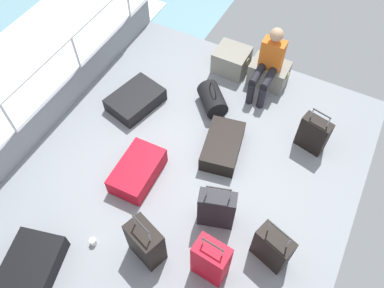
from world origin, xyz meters
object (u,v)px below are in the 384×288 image
at_px(cargo_crate_0, 232,60).
at_px(suitcase_5, 135,100).
at_px(suitcase_0, 313,134).
at_px(suitcase_6, 31,268).
at_px(duffel_bag, 212,99).
at_px(cargo_crate_1, 269,73).
at_px(suitcase_7, 272,248).
at_px(passenger_seated, 269,62).
at_px(suitcase_2, 138,171).
at_px(paper_cup, 93,242).
at_px(suitcase_1, 211,261).
at_px(suitcase_4, 217,209).
at_px(suitcase_3, 223,146).
at_px(suitcase_8, 146,243).

bearing_deg(cargo_crate_0, suitcase_5, -124.93).
xyz_separation_m(cargo_crate_0, suitcase_0, (1.63, -0.92, 0.09)).
bearing_deg(suitcase_6, duffel_bag, 77.07).
height_order(cargo_crate_1, suitcase_7, suitcase_7).
relative_size(cargo_crate_1, passenger_seated, 0.58).
height_order(suitcase_0, suitcase_2, suitcase_0).
bearing_deg(paper_cup, suitcase_0, 54.32).
bearing_deg(paper_cup, suitcase_1, 14.48).
bearing_deg(passenger_seated, suitcase_4, -82.92).
xyz_separation_m(suitcase_5, paper_cup, (0.74, -2.13, -0.06)).
bearing_deg(cargo_crate_0, suitcase_0, -29.40).
relative_size(suitcase_2, suitcase_7, 1.03).
height_order(passenger_seated, duffel_bag, passenger_seated).
bearing_deg(suitcase_3, suitcase_8, -95.57).
xyz_separation_m(suitcase_2, suitcase_5, (-0.72, 1.08, -0.03)).
bearing_deg(suitcase_4, duffel_bag, 117.10).
relative_size(passenger_seated, paper_cup, 10.72).
xyz_separation_m(cargo_crate_0, suitcase_2, (-0.26, -2.47, -0.06)).
bearing_deg(suitcase_5, suitcase_3, -6.65).
relative_size(suitcase_0, suitcase_6, 0.79).
bearing_deg(suitcase_1, suitcase_2, 153.82).
distance_m(suitcase_2, duffel_bag, 1.61).
bearing_deg(suitcase_8, suitcase_0, 62.86).
distance_m(duffel_bag, paper_cup, 2.65).
relative_size(suitcase_7, paper_cup, 7.88).
relative_size(cargo_crate_0, suitcase_1, 0.67).
distance_m(passenger_seated, paper_cup, 3.51).
height_order(suitcase_2, duffel_bag, duffel_bag).
xyz_separation_m(cargo_crate_1, suitcase_4, (0.30, -2.58, 0.13)).
height_order(suitcase_6, duffel_bag, duffel_bag).
height_order(cargo_crate_1, suitcase_1, suitcase_1).
height_order(suitcase_7, suitcase_8, suitcase_8).
bearing_deg(suitcase_6, passenger_seated, 71.84).
bearing_deg(passenger_seated, cargo_crate_0, 165.37).
distance_m(suitcase_1, suitcase_8, 0.76).
distance_m(cargo_crate_0, suitcase_6, 4.18).
distance_m(suitcase_7, suitcase_8, 1.44).
distance_m(suitcase_1, paper_cup, 1.47).
height_order(suitcase_7, duffel_bag, suitcase_7).
bearing_deg(duffel_bag, suitcase_0, -0.92).
relative_size(suitcase_0, suitcase_2, 0.91).
relative_size(cargo_crate_0, duffel_bag, 0.93).
height_order(cargo_crate_1, suitcase_6, cargo_crate_1).
distance_m(cargo_crate_1, passenger_seated, 0.41).
height_order(suitcase_3, suitcase_6, suitcase_3).
bearing_deg(cargo_crate_1, suitcase_3, -92.45).
relative_size(cargo_crate_1, suitcase_2, 0.77).
height_order(suitcase_4, duffel_bag, suitcase_4).
relative_size(suitcase_3, duffel_bag, 1.44).
bearing_deg(suitcase_2, duffel_bag, 77.70).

